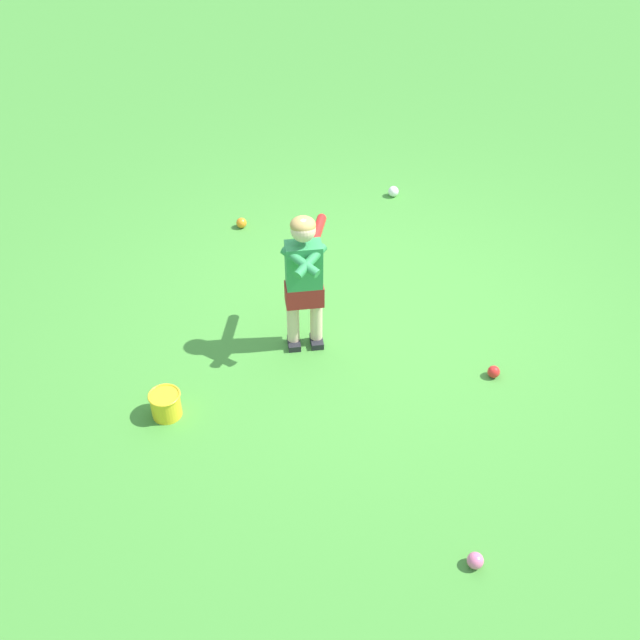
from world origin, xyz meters
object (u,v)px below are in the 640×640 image
at_px(child_batter, 305,272).
at_px(play_ball_far_left, 475,561).
at_px(toy_bucket, 166,404).
at_px(play_ball_midfield, 241,223).
at_px(play_ball_center_lawn, 393,191).
at_px(play_ball_far_right, 494,372).

height_order(child_batter, play_ball_far_left, child_batter).
bearing_deg(child_batter, toy_bucket, 16.75).
bearing_deg(play_ball_midfield, play_ball_center_lawn, 179.91).
bearing_deg(play_ball_midfield, play_ball_far_right, 112.71).
xyz_separation_m(child_batter, play_ball_center_lawn, (-1.57, -1.72, -0.60)).
distance_m(play_ball_far_right, toy_bucket, 2.28).
relative_size(play_ball_center_lawn, toy_bucket, 0.48).
bearing_deg(play_ball_far_left, toy_bucket, -53.19).
distance_m(play_ball_far_right, play_ball_center_lawn, 2.60).
distance_m(child_batter, play_ball_far_right, 1.51).
xyz_separation_m(play_ball_midfield, toy_bucket, (1.16, 2.06, 0.05)).
height_order(child_batter, play_ball_midfield, child_batter).
relative_size(child_batter, play_ball_midfield, 11.37).
relative_size(play_ball_far_right, play_ball_midfield, 0.93).
height_order(play_ball_far_left, play_ball_center_lawn, play_ball_center_lawn).
height_order(child_batter, play_ball_center_lawn, child_batter).
height_order(play_ball_far_right, play_ball_far_left, play_ball_far_left).
relative_size(child_batter, play_ball_far_left, 11.50).
distance_m(play_ball_far_left, toy_bucket, 2.20).
distance_m(play_ball_far_right, play_ball_far_left, 1.56).
distance_m(child_batter, play_ball_midfield, 1.83).
xyz_separation_m(play_ball_far_right, play_ball_far_left, (0.91, 1.26, 0.00)).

